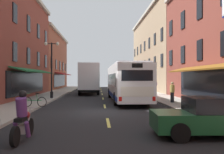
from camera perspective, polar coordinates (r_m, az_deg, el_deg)
name	(u,v)px	position (r m, az deg, el deg)	size (l,w,h in m)	color
ground_plane	(106,113)	(15.06, -1.41, -8.24)	(34.80, 80.00, 0.10)	black
lane_centre_dashes	(106,113)	(14.80, -1.38, -8.17)	(0.14, 73.90, 0.01)	#DBCC4C
sidewalk_left	(6,112)	(15.99, -23.23, -7.32)	(3.00, 80.00, 0.14)	#A39E93
sidewalk_right	(202,110)	(16.32, 19.95, -7.17)	(3.00, 80.00, 0.14)	#A39E93
transit_bus	(126,82)	(21.93, 3.18, -1.14)	(2.77, 11.88, 3.21)	white
box_truck	(89,78)	(30.99, -5.34, -0.33)	(2.70, 7.81, 3.73)	white
sedan_near	(219,116)	(9.61, 23.30, -8.33)	(4.59, 2.07, 1.38)	#144723
sedan_mid	(91,86)	(42.48, -4.85, -2.02)	(1.96, 4.63, 1.29)	#515154
motorcycle_rider	(23,119)	(8.71, -19.83, -9.15)	(0.62, 2.07, 1.66)	black
bicycle_near	(35,101)	(17.17, -17.38, -5.37)	(1.68, 0.56, 0.91)	black
pedestrian_near	(155,86)	(28.57, 9.89, -2.13)	(0.36, 0.51, 1.76)	maroon
pedestrian_mid	(172,92)	(19.93, 13.68, -3.34)	(0.36, 0.36, 1.60)	black
street_lamp_twin	(52,67)	(24.20, -13.71, 2.26)	(1.42, 0.32, 5.31)	black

